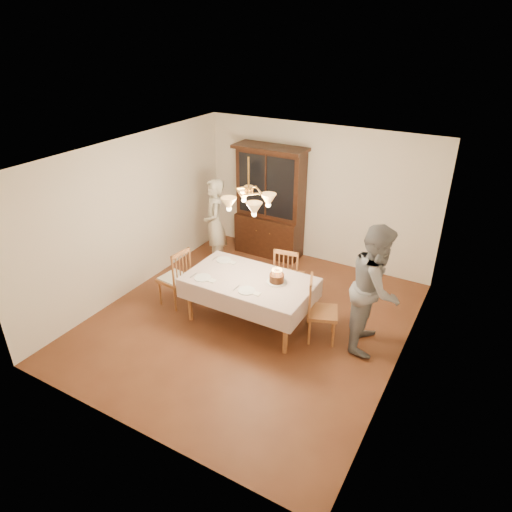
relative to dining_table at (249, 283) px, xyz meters
The scene contains 14 objects.
ground 0.68m from the dining_table, ahead, with size 5.00×5.00×0.00m, color #552A18.
room_shell 0.90m from the dining_table, ahead, with size 5.00×5.00×5.00m.
dining_table is the anchor object (origin of this frame).
china_hutch 2.44m from the dining_table, 110.83° to the left, with size 1.38×0.54×2.16m.
chair_far_side 0.90m from the dining_table, 73.25° to the left, with size 0.50×0.48×1.00m.
chair_left_end 1.35m from the dining_table, behind, with size 0.46×0.48×1.00m.
chair_right_end 1.15m from the dining_table, ahead, with size 0.55×0.56×1.00m.
elderly_woman 1.97m from the dining_table, 139.15° to the left, with size 0.62×0.41×1.70m, color beige.
adult_in_grey 1.83m from the dining_table, 12.41° to the left, with size 0.90×0.70×1.85m, color slate.
birthday_cake 0.44m from the dining_table, 15.50° to the left, with size 0.30×0.30×0.21m.
place_setting_near_left 0.69m from the dining_table, 151.21° to the right, with size 0.40×0.25×0.02m.
place_setting_near_right 0.36m from the dining_table, 64.02° to the right, with size 0.40×0.25×0.02m.
place_setting_far_left 0.71m from the dining_table, 154.65° to the left, with size 0.39×0.24×0.02m.
chandelier 1.29m from the dining_table, 155.46° to the right, with size 0.62×0.62×0.73m.
Camera 1 is at (2.99, -5.06, 4.16)m, focal length 32.00 mm.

